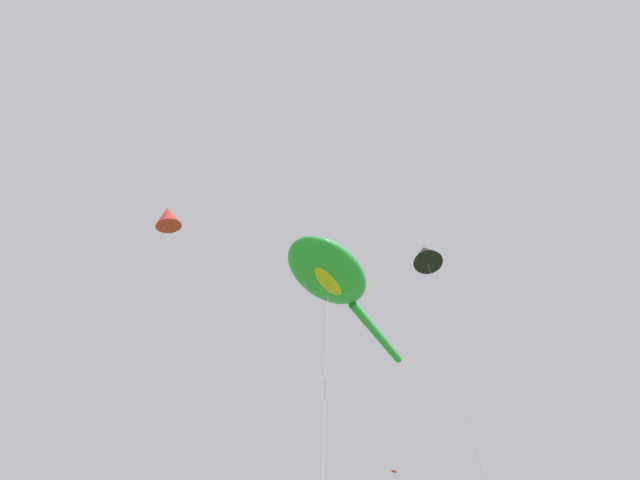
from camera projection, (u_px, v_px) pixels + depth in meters
big_show_kite at (331, 276)px, 26.60m from camera, size 10.98×8.93×18.51m
small_kite_box_yellow at (426, 255)px, 22.63m from camera, size 1.72×2.24×16.76m
small_kite_tiny_distant at (168, 217)px, 24.08m from camera, size 1.60×4.06×18.93m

